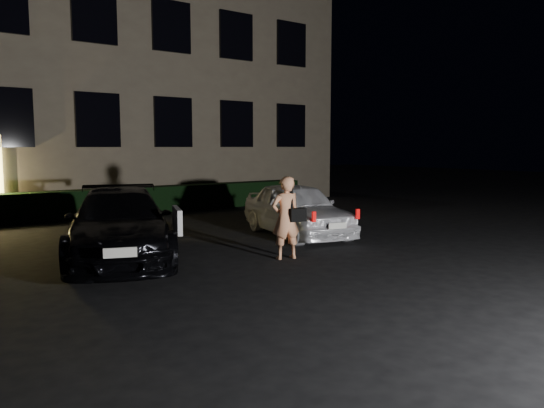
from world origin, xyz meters
TOP-DOWN VIEW (x-y plane):
  - ground at (0.00, 0.00)m, footprint 80.00×80.00m
  - building at (-0.00, 14.99)m, footprint 20.00×8.11m
  - hedge at (0.00, 10.50)m, footprint 15.00×0.70m
  - sedan at (-1.99, 4.04)m, footprint 3.40×5.01m
  - hatch at (2.48, 4.09)m, footprint 2.31×4.06m
  - man at (0.58, 2.12)m, footprint 0.67×0.51m

SIDE VIEW (x-z plane):
  - ground at x=0.00m, z-range 0.00..0.00m
  - hedge at x=0.00m, z-range 0.00..0.85m
  - hatch at x=2.48m, z-range 0.00..1.30m
  - sedan at x=-1.99m, z-range 0.00..1.35m
  - man at x=0.58m, z-range 0.00..1.61m
  - building at x=0.00m, z-range 0.00..12.00m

